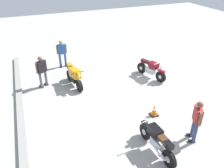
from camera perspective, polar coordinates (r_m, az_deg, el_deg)
name	(u,v)px	position (r m, az deg, el deg)	size (l,w,h in m)	color
ground_plane	(120,98)	(11.09, 1.96, -3.64)	(40.00, 40.00, 0.00)	#ADAAA3
curb_edge	(21,119)	(10.41, -22.19, -8.23)	(14.00, 0.30, 0.15)	gray
motorcycle_orange_sportbike	(74,76)	(12.03, -9.59, 2.10)	(1.96, 0.70, 1.14)	black
motorcycle_maroon_cruiser	(151,69)	(12.95, 9.92, 3.81)	(2.03, 0.86, 1.09)	black
motorcycle_black_cruiser	(157,140)	(8.21, 11.39, -13.90)	(2.09, 0.70, 1.09)	black
person_in_blue_shirt	(62,52)	(14.25, -12.65, 8.01)	(0.33, 0.66, 1.71)	#384772
person_in_red_shirt	(197,119)	(8.78, 20.78, -8.26)	(0.63, 0.48, 1.71)	#384772
person_in_black_shirt	(42,70)	(12.16, -17.46, 3.49)	(0.50, 0.61, 1.73)	#59595B
traffic_cone	(154,110)	(10.01, 10.73, -6.57)	(0.36, 0.36, 0.53)	black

